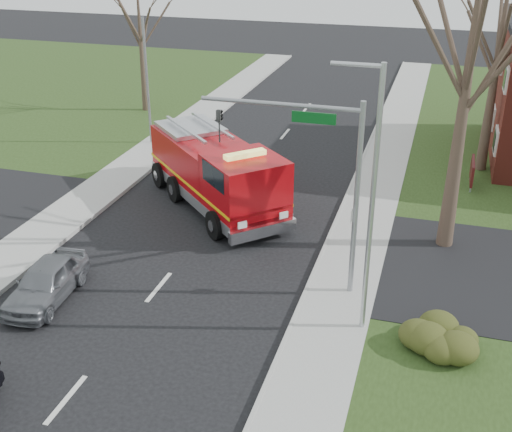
# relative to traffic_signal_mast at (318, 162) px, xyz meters

# --- Properties ---
(ground) EXTENTS (120.00, 120.00, 0.00)m
(ground) POSITION_rel_traffic_signal_mast_xyz_m (-5.21, -1.50, -4.71)
(ground) COLOR black
(ground) RESTS_ON ground
(sidewalk_right) EXTENTS (2.40, 80.00, 0.15)m
(sidewalk_right) POSITION_rel_traffic_signal_mast_xyz_m (0.99, -1.50, -4.63)
(sidewalk_right) COLOR gray
(sidewalk_right) RESTS_ON ground
(sidewalk_left) EXTENTS (2.40, 80.00, 0.15)m
(sidewalk_left) POSITION_rel_traffic_signal_mast_xyz_m (-11.41, -1.50, -4.63)
(sidewalk_left) COLOR gray
(sidewalk_left) RESTS_ON ground
(health_center_sign) EXTENTS (0.12, 2.00, 1.40)m
(health_center_sign) POSITION_rel_traffic_signal_mast_xyz_m (5.29, 11.00, -3.83)
(health_center_sign) COLOR #420F10
(health_center_sign) RESTS_ON ground
(hedge_corner) EXTENTS (2.80, 2.00, 0.90)m
(hedge_corner) POSITION_rel_traffic_signal_mast_xyz_m (3.79, -2.50, -4.13)
(hedge_corner) COLOR #2C3513
(hedge_corner) RESTS_ON lawn_right
(bare_tree_near) EXTENTS (6.00, 6.00, 12.00)m
(bare_tree_near) POSITION_rel_traffic_signal_mast_xyz_m (4.29, 4.50, 2.71)
(bare_tree_near) COLOR #3B2D23
(bare_tree_near) RESTS_ON ground
(bare_tree_far) EXTENTS (5.25, 5.25, 10.50)m
(bare_tree_far) POSITION_rel_traffic_signal_mast_xyz_m (5.79, 13.50, 1.78)
(bare_tree_far) COLOR #3B2D23
(bare_tree_far) RESTS_ON ground
(bare_tree_left) EXTENTS (4.50, 4.50, 9.00)m
(bare_tree_left) POSITION_rel_traffic_signal_mast_xyz_m (-15.21, 18.50, 0.86)
(bare_tree_left) COLOR #3B2D23
(bare_tree_left) RESTS_ON ground
(traffic_signal_mast) EXTENTS (5.29, 0.18, 6.80)m
(traffic_signal_mast) POSITION_rel_traffic_signal_mast_xyz_m (0.00, 0.00, 0.00)
(traffic_signal_mast) COLOR gray
(traffic_signal_mast) RESTS_ON ground
(streetlight_pole) EXTENTS (1.48, 0.16, 8.40)m
(streetlight_pole) POSITION_rel_traffic_signal_mast_xyz_m (1.93, -2.00, -0.16)
(streetlight_pole) COLOR #B7BABF
(streetlight_pole) RESTS_ON ground
(utility_pole_far) EXTENTS (0.14, 0.14, 7.00)m
(utility_pole_far) POSITION_rel_traffic_signal_mast_xyz_m (-12.01, 12.50, -1.21)
(utility_pole_far) COLOR gray
(utility_pole_far) RESTS_ON ground
(fire_engine) EXTENTS (8.03, 7.99, 3.41)m
(fire_engine) POSITION_rel_traffic_signal_mast_xyz_m (-5.53, 5.57, -3.16)
(fire_engine) COLOR #9E070C
(fire_engine) RESTS_ON ground
(parked_car_maroon) EXTENTS (1.88, 4.06, 1.34)m
(parked_car_maroon) POSITION_rel_traffic_signal_mast_xyz_m (-8.50, -3.25, -4.04)
(parked_car_maroon) COLOR slate
(parked_car_maroon) RESTS_ON ground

